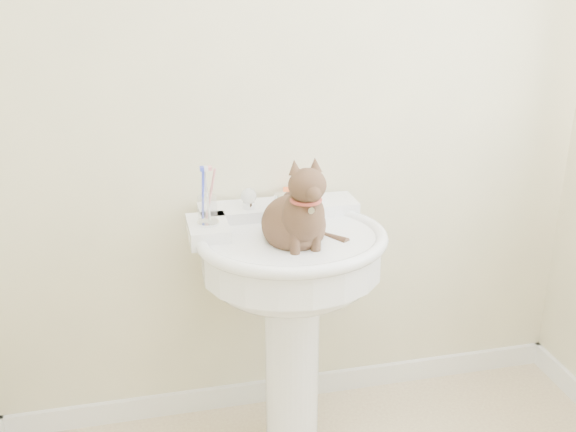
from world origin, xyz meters
TOP-DOWN VIEW (x-y plane):
  - wall_back at (0.00, 1.10)m, footprint 2.20×0.00m
  - baseboard_back at (0.00, 1.09)m, footprint 2.20×0.02m
  - pedestal_sink at (-0.07, 0.81)m, footprint 0.63×0.61m
  - faucet at (-0.07, 0.96)m, footprint 0.28×0.12m
  - soap_bar at (0.00, 1.05)m, footprint 0.10×0.07m
  - toothbrush_cup at (-0.33, 0.87)m, footprint 0.07×0.07m
  - cat at (-0.07, 0.75)m, footprint 0.22×0.28m

SIDE VIEW (x-z plane):
  - baseboard_back at x=0.00m, z-range 0.00..0.09m
  - pedestal_sink at x=-0.07m, z-range 0.25..1.11m
  - soap_bar at x=0.00m, z-range 0.86..0.89m
  - cat at x=-0.07m, z-range 0.70..1.11m
  - faucet at x=-0.07m, z-range 0.84..0.98m
  - toothbrush_cup at x=-0.33m, z-range 0.82..1.00m
  - wall_back at x=0.00m, z-range 0.00..2.50m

